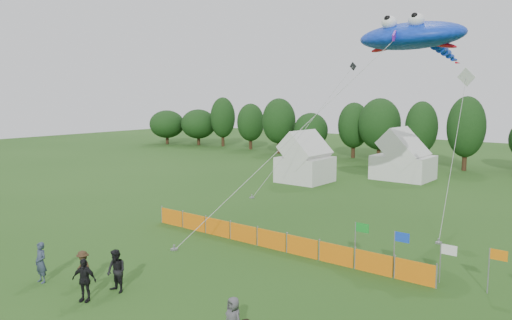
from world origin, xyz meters
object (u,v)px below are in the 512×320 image
Objects in this scene: tent_right at (403,160)px; spectator_c at (83,268)px; barrier_fence at (271,240)px; spectator_d at (84,280)px; spectator_b at (116,271)px; stingray_kite at (415,37)px; tent_left at (305,161)px; spectator_a at (41,262)px; spectator_e at (233,319)px.

tent_right reaches higher than spectator_c.
spectator_d is (-1.79, -10.28, 0.40)m from barrier_fence.
barrier_fence is 9.67× the size of spectator_b.
stingray_kite is (5.25, 20.78, 11.07)m from spectator_d.
stingray_kite is at bearing 77.45° from spectator_c.
barrier_fence is 11.72× the size of spectator_c.
tent_left is 0.25× the size of barrier_fence.
spectator_a reaches higher than spectator_e.
spectator_a is 1.03× the size of spectator_d.
spectator_e is 22.54m from stingray_kite.
spectator_b is at bearing 52.73° from spectator_d.
tent_left is 2.91× the size of spectator_c.
spectator_c is at bearing -168.07° from spectator_b.
stingray_kite is (6.90, 19.78, 11.20)m from spectator_c.
spectator_d is 1.15× the size of spectator_e.
spectator_b reaches higher than spectator_d.
spectator_e is at bearing -61.39° from tent_left.
spectator_d is at bearing -24.47° from spectator_c.
tent_right is 3.58× the size of spectator_c.
spectator_a is at bearing -161.34° from spectator_e.
tent_left is 28.87m from spectator_b.
spectator_d is at bearing -74.25° from tent_left.
tent_right reaches higher than spectator_e.
tent_right reaches higher than barrier_fence.
spectator_d is (8.17, -28.96, -1.08)m from tent_left.
spectator_b is (-1.53, -8.91, 0.43)m from barrier_fence.
tent_left is at bearing 79.22° from spectator_d.
spectator_a is at bearing -80.51° from tent_left.
spectator_c is 8.59m from spectator_e.
spectator_a is 0.99× the size of spectator_b.
spectator_a is 1.20× the size of spectator_c.
spectator_b is 0.08× the size of stingray_kite.
spectator_c is at bearing -90.35° from tent_right.
tent_right is 36.38m from spectator_a.
barrier_fence is 10.00× the size of spectator_d.
spectator_a is at bearing 154.32° from spectator_d.
spectator_a is (4.85, -29.01, -1.06)m from tent_left.
tent_right is 34.96m from spectator_b.
spectator_d is at bearing -99.89° from barrier_fence.
spectator_b reaches higher than spectator_c.
barrier_fence is at bearing 131.00° from spectator_e.
spectator_d reaches higher than barrier_fence.
tent_right is at bearing 96.31° from spectator_c.
stingray_kite is at bearing 49.30° from spectator_d.
barrier_fence is at bearing -108.19° from stingray_kite.
spectator_d is at bearing -158.27° from spectator_e.
barrier_fence is 9.05m from spectator_b.
spectator_b reaches higher than barrier_fence.
spectator_b is 1.39m from spectator_d.
tent_right is 26.23m from barrier_fence.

